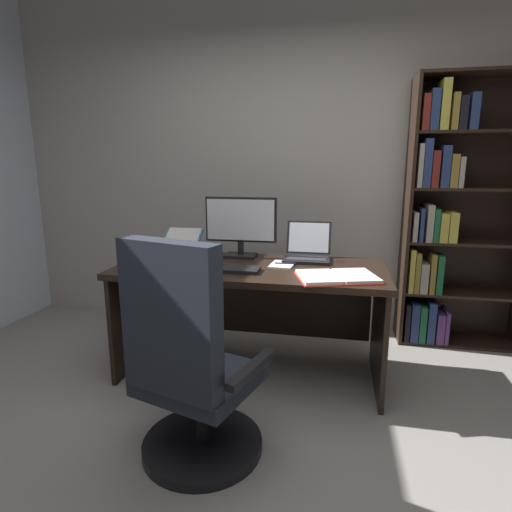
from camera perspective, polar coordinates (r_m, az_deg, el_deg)
The scene contains 13 objects.
ground_plane at distance 2.15m, azimuth -0.87°, elevation -28.15°, with size 7.53×7.53×0.00m, color gray.
wall_back at distance 3.62m, azimuth 5.82°, elevation 12.91°, with size 5.62×0.12×2.86m, color #B2ADA3.
desk at distance 2.81m, azimuth -0.40°, elevation -5.03°, with size 1.74×0.77×0.76m.
bookshelf at distance 3.49m, azimuth 25.44°, elevation 5.01°, with size 0.92×0.33×2.05m.
office_chair at distance 1.99m, azimuth -9.38°, elevation -15.64°, with size 0.70×0.61×1.10m.
monitor at distance 2.92m, azimuth -2.13°, elevation 4.10°, with size 0.51×0.16×0.43m.
laptop at distance 2.89m, azimuth 7.16°, elevation 0.59°, with size 0.32×0.33×0.25m.
keyboard at distance 2.56m, azimuth -4.21°, elevation -1.81°, with size 0.42×0.15×0.02m, color black.
computer_mouse at distance 2.65m, azimuth -10.48°, elevation -1.31°, with size 0.06×0.10×0.04m, color black.
reading_stand_with_book at distance 3.14m, azimuth -10.36°, elevation 2.02°, with size 0.28×0.28×0.17m.
open_binder at distance 2.43m, azimuth 11.22°, elevation -2.84°, with size 0.52×0.43×0.02m.
notepad at distance 2.71m, azimuth 3.70°, elevation -1.19°, with size 0.15×0.21×0.01m, color white.
pen at distance 2.70m, azimuth 4.12°, elevation -1.02°, with size 0.01×0.01×0.14m, color navy.
Camera 1 is at (0.34, -1.60, 1.40)m, focal length 28.76 mm.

